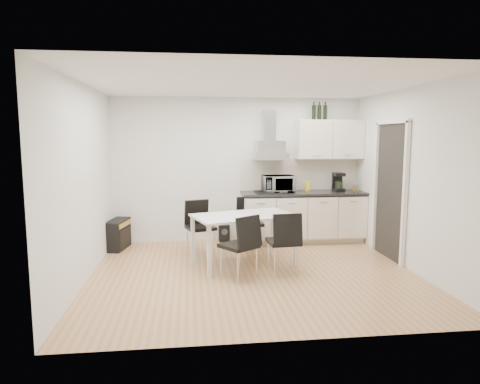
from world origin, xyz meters
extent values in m
plane|color=tan|center=(0.00, 0.00, 0.00)|extent=(4.50, 4.50, 0.00)
cube|color=silver|center=(0.00, 2.00, 1.30)|extent=(4.50, 0.10, 2.60)
cube|color=silver|center=(0.00, -2.00, 1.30)|extent=(4.50, 0.10, 2.60)
cube|color=silver|center=(-2.25, 0.00, 1.30)|extent=(0.10, 4.00, 2.60)
cube|color=silver|center=(2.25, 0.00, 1.30)|extent=(0.10, 4.00, 2.60)
plane|color=white|center=(0.00, 0.00, 2.60)|extent=(4.50, 4.50, 0.00)
cube|color=white|center=(2.21, 0.55, 1.05)|extent=(0.08, 1.04, 2.10)
cube|color=beige|center=(1.15, 1.74, 0.05)|extent=(2.16, 0.52, 0.10)
cube|color=silver|center=(1.15, 1.70, 0.48)|extent=(2.20, 0.60, 0.76)
cube|color=black|center=(1.15, 1.69, 0.90)|extent=(2.22, 0.64, 0.04)
cube|color=beige|center=(1.15, 1.99, 1.21)|extent=(2.20, 0.02, 0.58)
cube|color=silver|center=(1.65, 1.82, 1.85)|extent=(1.20, 0.35, 0.70)
cube|color=silver|center=(0.55, 1.78, 1.65)|extent=(0.60, 0.46, 0.30)
cube|color=silver|center=(0.55, 1.89, 2.10)|extent=(0.22, 0.20, 0.55)
imported|color=silver|center=(0.69, 1.68, 1.10)|extent=(0.56, 0.33, 0.37)
cube|color=yellow|center=(1.25, 1.80, 1.01)|extent=(0.08, 0.04, 0.18)
cylinder|color=brown|center=(2.08, 1.65, 0.98)|extent=(0.04, 0.04, 0.11)
cylinder|color=#4C6626|center=(2.14, 1.65, 0.98)|extent=(0.04, 0.04, 0.11)
cylinder|color=black|center=(1.35, 1.82, 2.36)|extent=(0.07, 0.07, 0.32)
cylinder|color=black|center=(1.45, 1.82, 2.36)|extent=(0.07, 0.07, 0.32)
cylinder|color=black|center=(1.56, 1.82, 2.36)|extent=(0.07, 0.07, 0.32)
cube|color=white|center=(-0.08, 0.48, 0.73)|extent=(1.64, 1.23, 0.03)
cube|color=white|center=(-0.63, -0.07, 0.36)|extent=(0.06, 0.06, 0.72)
cube|color=white|center=(0.68, 0.33, 0.36)|extent=(0.06, 0.06, 0.72)
cube|color=white|center=(-0.84, 0.64, 0.36)|extent=(0.06, 0.06, 0.72)
cube|color=white|center=(0.46, 1.03, 0.36)|extent=(0.06, 0.06, 0.72)
cube|color=black|center=(-2.10, 1.59, 0.25)|extent=(0.37, 0.64, 0.50)
cube|color=gold|center=(-1.97, 1.59, 0.43)|extent=(0.12, 0.53, 0.08)
cube|color=black|center=(-0.26, 1.90, 0.16)|extent=(0.20, 0.18, 0.31)
camera|label=1|loc=(-0.87, -5.72, 1.91)|focal=32.00mm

